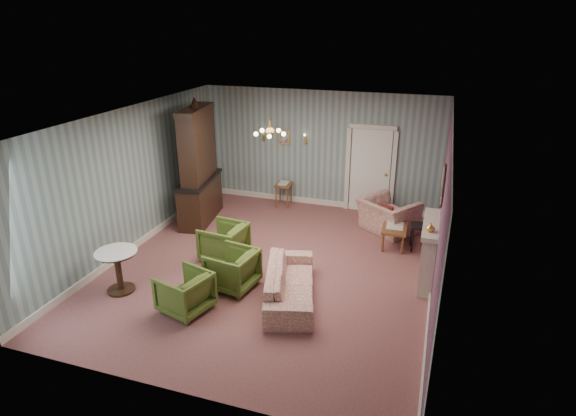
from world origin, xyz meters
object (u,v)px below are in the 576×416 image
(wingback_chair, at_px, (388,210))
(side_table_black, at_px, (419,237))
(olive_chair_a, at_px, (185,290))
(dresser, at_px, (198,163))
(olive_chair_b, at_px, (232,267))
(sofa_chintz, at_px, (290,278))
(olive_chair_c, at_px, (224,240))
(pedestal_table, at_px, (119,271))
(fireplace, at_px, (429,252))
(coffee_table, at_px, (394,235))

(wingback_chair, bearing_deg, side_table_black, 170.72)
(olive_chair_a, distance_m, dresser, 3.94)
(wingback_chair, xyz_separation_m, side_table_black, (0.74, -0.74, -0.22))
(olive_chair_a, height_order, dresser, dresser)
(olive_chair_b, relative_size, sofa_chintz, 0.40)
(olive_chair_c, relative_size, sofa_chintz, 0.41)
(olive_chair_c, relative_size, pedestal_table, 1.04)
(fireplace, bearing_deg, pedestal_table, -158.15)
(sofa_chintz, xyz_separation_m, wingback_chair, (1.23, 3.32, 0.11))
(fireplace, bearing_deg, olive_chair_b, -158.05)
(olive_chair_a, xyz_separation_m, dresser, (-1.53, 3.48, 1.04))
(olive_chair_b, distance_m, fireplace, 3.53)
(side_table_black, bearing_deg, olive_chair_b, -140.10)
(sofa_chintz, height_order, pedestal_table, sofa_chintz)
(fireplace, bearing_deg, olive_chair_a, -148.97)
(olive_chair_b, bearing_deg, fireplace, 120.80)
(olive_chair_b, bearing_deg, coffee_table, 144.60)
(sofa_chintz, relative_size, pedestal_table, 2.56)
(dresser, bearing_deg, side_table_black, -9.06)
(sofa_chintz, bearing_deg, fireplace, -74.13)
(olive_chair_a, distance_m, fireplace, 4.32)
(olive_chair_c, bearing_deg, wingback_chair, 135.18)
(sofa_chintz, xyz_separation_m, dresser, (-3.05, 2.59, 1.03))
(olive_chair_a, xyz_separation_m, olive_chair_b, (0.43, 0.91, 0.02))
(olive_chair_a, bearing_deg, wingback_chair, 162.92)
(olive_chair_a, bearing_deg, sofa_chintz, 136.40)
(fireplace, distance_m, side_table_black, 1.29)
(pedestal_table, bearing_deg, side_table_black, 33.89)
(olive_chair_a, relative_size, sofa_chintz, 0.38)
(olive_chair_c, relative_size, fireplace, 0.58)
(olive_chair_b, distance_m, pedestal_table, 1.97)
(olive_chair_c, xyz_separation_m, sofa_chintz, (1.69, -0.97, -0.01))
(olive_chair_a, relative_size, dresser, 0.27)
(sofa_chintz, distance_m, dresser, 4.13)
(dresser, xyz_separation_m, side_table_black, (5.02, -0.01, -1.14))
(olive_chair_b, distance_m, coffee_table, 3.65)
(sofa_chintz, distance_m, wingback_chair, 3.54)
(olive_chair_b, relative_size, olive_chair_c, 0.98)
(olive_chair_a, relative_size, side_table_black, 1.36)
(sofa_chintz, bearing_deg, olive_chair_a, 104.70)
(fireplace, height_order, pedestal_table, fireplace)
(olive_chair_a, relative_size, fireplace, 0.54)
(olive_chair_a, xyz_separation_m, sofa_chintz, (1.51, 0.89, 0.01))
(pedestal_table, bearing_deg, olive_chair_b, 21.67)
(olive_chair_a, xyz_separation_m, pedestal_table, (-1.40, 0.18, 0.01))
(wingback_chair, relative_size, coffee_table, 1.30)
(olive_chair_c, height_order, sofa_chintz, olive_chair_c)
(olive_chair_c, distance_m, pedestal_table, 2.07)
(pedestal_table, bearing_deg, fireplace, 21.85)
(olive_chair_b, bearing_deg, sofa_chintz, 97.64)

